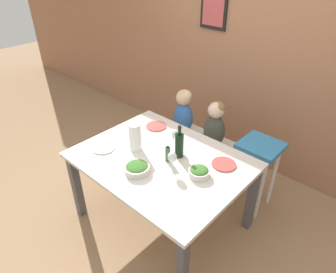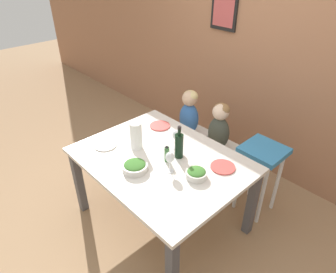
{
  "view_description": "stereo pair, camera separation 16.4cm",
  "coord_description": "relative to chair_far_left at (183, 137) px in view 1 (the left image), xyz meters",
  "views": [
    {
      "loc": [
        1.4,
        -1.46,
        2.24
      ],
      "look_at": [
        0.0,
        0.08,
        0.92
      ],
      "focal_mm": 32.0,
      "sensor_mm": 36.0,
      "label": 1
    },
    {
      "loc": [
        1.52,
        -1.34,
        2.24
      ],
      "look_at": [
        0.0,
        0.08,
        0.92
      ],
      "focal_mm": 32.0,
      "sensor_mm": 36.0,
      "label": 2
    }
  ],
  "objects": [
    {
      "name": "ground_plane",
      "position": [
        0.41,
        -0.78,
        -0.41
      ],
      "size": [
        14.0,
        14.0,
        0.0
      ],
      "primitive_type": "plane",
      "color": "#9E7A56"
    },
    {
      "name": "wall_back",
      "position": [
        0.41,
        0.68,
        0.94
      ],
      "size": [
        10.0,
        0.09,
        2.7
      ],
      "color": "#9E6B4C",
      "rests_on": "ground_plane"
    },
    {
      "name": "dining_table",
      "position": [
        0.41,
        -0.78,
        0.24
      ],
      "size": [
        1.41,
        1.08,
        0.74
      ],
      "color": "silver",
      "rests_on": "ground_plane"
    },
    {
      "name": "chair_far_left",
      "position": [
        0.0,
        0.0,
        0.0
      ],
      "size": [
        0.43,
        0.42,
        0.48
      ],
      "color": "silver",
      "rests_on": "ground_plane"
    },
    {
      "name": "chair_far_center",
      "position": [
        0.41,
        0.0,
        0.0
      ],
      "size": [
        0.43,
        0.42,
        0.48
      ],
      "color": "silver",
      "rests_on": "ground_plane"
    },
    {
      "name": "chair_right_highchair",
      "position": [
        0.92,
        -0.0,
        0.17
      ],
      "size": [
        0.36,
        0.35,
        0.73
      ],
      "color": "silver",
      "rests_on": "ground_plane"
    },
    {
      "name": "person_child_left",
      "position": [
        0.0,
        0.0,
        0.33
      ],
      "size": [
        0.23,
        0.18,
        0.5
      ],
      "color": "#3366B2",
      "rests_on": "chair_far_left"
    },
    {
      "name": "person_child_center",
      "position": [
        0.41,
        0.0,
        0.33
      ],
      "size": [
        0.23,
        0.18,
        0.5
      ],
      "color": "#3D4238",
      "rests_on": "chair_far_center"
    },
    {
      "name": "wine_bottle",
      "position": [
        0.5,
        -0.65,
        0.45
      ],
      "size": [
        0.07,
        0.07,
        0.3
      ],
      "color": "black",
      "rests_on": "dining_table"
    },
    {
      "name": "paper_towel_roll",
      "position": [
        0.15,
        -0.83,
        0.46
      ],
      "size": [
        0.1,
        0.1,
        0.25
      ],
      "color": "white",
      "rests_on": "dining_table"
    },
    {
      "name": "wine_glass_near",
      "position": [
        0.59,
        -0.84,
        0.46
      ],
      "size": [
        0.07,
        0.07,
        0.18
      ],
      "color": "white",
      "rests_on": "dining_table"
    },
    {
      "name": "wine_glass_far",
      "position": [
        0.39,
        -0.58,
        0.46
      ],
      "size": [
        0.07,
        0.07,
        0.18
      ],
      "color": "white",
      "rests_on": "dining_table"
    },
    {
      "name": "salad_bowl_large",
      "position": [
        0.39,
        -1.04,
        0.37
      ],
      "size": [
        0.2,
        0.2,
        0.07
      ],
      "color": "silver",
      "rests_on": "dining_table"
    },
    {
      "name": "salad_bowl_small",
      "position": [
        0.78,
        -0.74,
        0.37
      ],
      "size": [
        0.17,
        0.17,
        0.07
      ],
      "color": "silver",
      "rests_on": "dining_table"
    },
    {
      "name": "dinner_plate_front_left",
      "position": [
        -0.07,
        -1.02,
        0.34
      ],
      "size": [
        0.2,
        0.2,
        0.01
      ],
      "color": "silver",
      "rests_on": "dining_table"
    },
    {
      "name": "dinner_plate_back_left",
      "position": [
        0.01,
        -0.43,
        0.34
      ],
      "size": [
        0.2,
        0.2,
        0.01
      ],
      "color": "#D14C47",
      "rests_on": "dining_table"
    },
    {
      "name": "dinner_plate_back_right",
      "position": [
        0.85,
        -0.5,
        0.34
      ],
      "size": [
        0.2,
        0.2,
        0.01
      ],
      "color": "#D14C47",
      "rests_on": "dining_table"
    },
    {
      "name": "condiment_bottle_hot_sauce",
      "position": [
        0.47,
        -0.77,
        0.4
      ],
      "size": [
        0.04,
        0.04,
        0.15
      ],
      "color": "#336633",
      "rests_on": "dining_table"
    }
  ]
}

